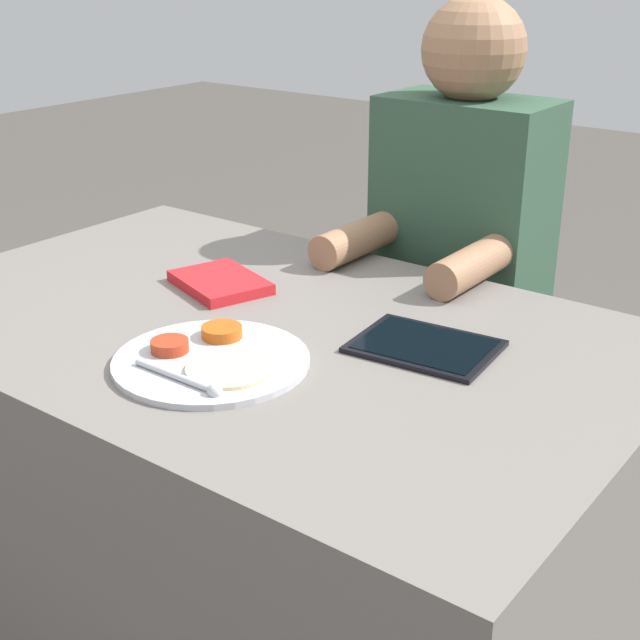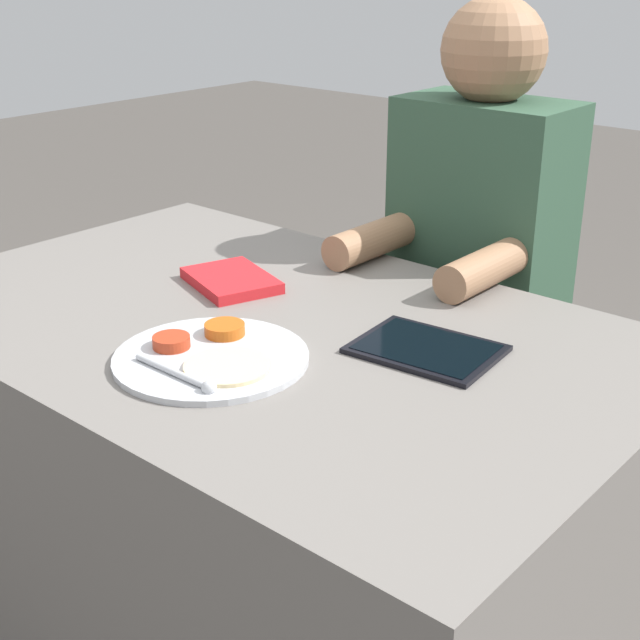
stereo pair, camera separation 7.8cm
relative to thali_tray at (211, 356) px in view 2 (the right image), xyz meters
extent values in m
cube|color=slate|center=(-0.06, 0.16, -0.40)|extent=(1.29, 0.81, 0.78)
cylinder|color=#B7BABF|center=(0.00, 0.00, 0.00)|extent=(0.29, 0.29, 0.01)
cylinder|color=#B75114|center=(-0.04, 0.07, 0.01)|extent=(0.06, 0.06, 0.02)
cylinder|color=#A83319|center=(-0.07, -0.02, 0.01)|extent=(0.06, 0.06, 0.02)
cylinder|color=beige|center=(0.05, -0.01, 0.01)|extent=(0.13, 0.13, 0.01)
cylinder|color=#B7BABF|center=(0.01, -0.08, 0.01)|extent=(0.15, 0.01, 0.01)
sphere|color=#B7BABF|center=(0.09, -0.08, 0.01)|extent=(0.02, 0.02, 0.02)
cube|color=silver|center=(-0.21, 0.24, 0.00)|extent=(0.20, 0.18, 0.01)
cube|color=red|center=(-0.21, 0.24, 0.00)|extent=(0.21, 0.18, 0.02)
cube|color=black|center=(0.23, 0.24, 0.00)|extent=(0.23, 0.18, 0.01)
cube|color=black|center=(0.23, 0.24, 0.00)|extent=(0.21, 0.16, 0.00)
cube|color=black|center=(0.01, 0.74, -0.56)|extent=(0.31, 0.22, 0.44)
cube|color=#2D4C38|center=(0.01, 0.74, -0.03)|extent=(0.34, 0.20, 0.64)
sphere|color=#936B4C|center=(0.01, 0.74, 0.38)|extent=(0.20, 0.20, 0.20)
cylinder|color=#936B4C|center=(-0.11, 0.54, 0.03)|extent=(0.07, 0.23, 0.07)
cylinder|color=#936B4C|center=(0.14, 0.54, 0.03)|extent=(0.07, 0.23, 0.07)
camera|label=1|loc=(0.85, -0.86, 0.57)|focal=50.00mm
camera|label=2|loc=(0.91, -0.81, 0.57)|focal=50.00mm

